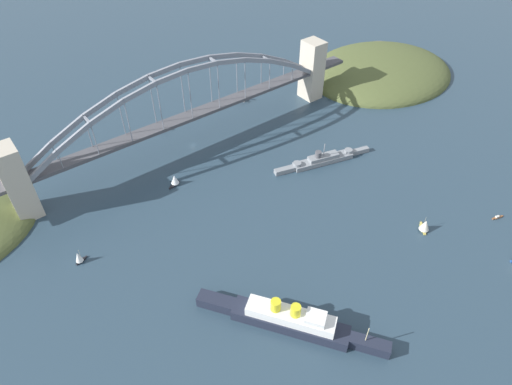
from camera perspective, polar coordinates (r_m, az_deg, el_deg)
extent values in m
plane|color=#283D4C|center=(342.07, -8.11, 6.00)|extent=(1400.00, 1400.00, 0.00)
cube|color=#BCB29E|center=(391.03, 7.13, 15.25)|extent=(14.20, 17.01, 49.91)
cube|color=#BCB29E|center=(301.92, -28.23, 1.11)|extent=(14.20, 17.01, 49.91)
cube|color=#47474C|center=(328.05, -8.53, 9.58)|extent=(224.78, 11.61, 2.40)
cube|color=#47474C|center=(403.28, 9.20, 15.96)|extent=(24.00, 11.61, 2.40)
cube|color=gray|center=(381.82, 4.94, 15.93)|extent=(24.80, 1.80, 16.31)
cube|color=gray|center=(362.82, 2.19, 16.72)|extent=(24.51, 1.80, 13.45)
cube|color=gray|center=(346.02, -0.89, 17.09)|extent=(24.18, 1.80, 10.57)
cube|color=gray|center=(331.48, -4.26, 16.97)|extent=(23.80, 1.80, 7.66)
cube|color=gray|center=(319.35, -7.87, 16.29)|extent=(23.40, 1.80, 4.70)
cube|color=gray|center=(309.83, -11.63, 15.00)|extent=(23.40, 1.80, 4.70)
cube|color=gray|center=(303.15, -15.46, 13.06)|extent=(23.80, 1.80, 7.66)
cube|color=gray|center=(299.62, -19.25, 10.50)|extent=(24.18, 1.80, 10.57)
cube|color=gray|center=(299.51, -22.89, 7.38)|extent=(24.51, 1.80, 13.45)
cube|color=gray|center=(303.09, -26.29, 3.80)|extent=(24.80, 1.80, 16.31)
cube|color=gray|center=(374.99, 6.03, 15.35)|extent=(24.80, 1.80, 16.31)
cube|color=gray|center=(355.63, 3.29, 16.13)|extent=(24.51, 1.80, 13.45)
cube|color=gray|center=(338.46, 0.21, 16.50)|extent=(24.18, 1.80, 10.57)
cube|color=gray|center=(323.59, -3.17, 16.37)|extent=(23.80, 1.80, 7.66)
cube|color=gray|center=(311.15, -6.82, 15.67)|extent=(23.40, 1.80, 4.70)
cube|color=gray|center=(301.37, -10.65, 14.34)|extent=(23.40, 1.80, 4.70)
cube|color=gray|center=(294.51, -14.57, 12.35)|extent=(23.80, 1.80, 7.66)
cube|color=gray|center=(290.86, -18.46, 9.71)|extent=(24.18, 1.80, 10.57)
cube|color=gray|center=(290.75, -22.21, 6.50)|extent=(24.51, 1.80, 13.45)
cube|color=gray|center=(294.44, -25.71, 2.83)|extent=(24.80, 1.80, 16.31)
cube|color=gray|center=(388.61, 6.74, 15.17)|extent=(1.40, 10.45, 1.40)
cube|color=gray|center=(350.28, 1.24, 16.73)|extent=(1.40, 10.45, 1.40)
cube|color=gray|center=(320.90, -5.51, 16.47)|extent=(1.40, 10.45, 1.40)
cube|color=gray|center=(301.65, -13.10, 13.83)|extent=(1.40, 10.45, 1.40)
cube|color=gray|center=(294.53, -20.75, 8.66)|extent=(1.40, 10.45, 1.40)
cube|color=gray|center=(301.84, -27.63, 1.43)|extent=(1.40, 10.45, 1.40)
cylinder|color=gray|center=(374.58, 3.57, 15.57)|extent=(0.56, 0.56, 12.35)
cylinder|color=gray|center=(367.61, 4.65, 14.98)|extent=(0.56, 0.56, 12.35)
cylinder|color=gray|center=(358.94, 0.67, 15.36)|extent=(0.56, 0.56, 22.89)
cylinder|color=gray|center=(351.67, 1.75, 14.75)|extent=(0.56, 0.56, 22.89)
cylinder|color=gray|center=(344.92, -2.47, 14.86)|extent=(0.56, 0.56, 30.42)
cylinder|color=gray|center=(337.34, -1.40, 14.23)|extent=(0.56, 0.56, 30.42)
cylinder|color=gray|center=(332.66, -5.82, 14.04)|extent=(0.56, 0.56, 34.93)
cylinder|color=gray|center=(324.80, -4.79, 13.38)|extent=(0.56, 0.56, 34.93)
cylinder|color=gray|center=(322.34, -9.37, 12.88)|extent=(0.56, 0.56, 36.44)
cylinder|color=gray|center=(314.22, -8.38, 12.19)|extent=(0.56, 0.56, 36.44)
cylinder|color=gray|center=(314.13, -13.05, 11.36)|extent=(0.56, 0.56, 34.93)
cylinder|color=gray|center=(305.80, -12.14, 10.62)|extent=(0.56, 0.56, 34.93)
cylinder|color=gray|center=(308.22, -16.81, 9.48)|extent=(0.56, 0.56, 30.42)
cylinder|color=gray|center=(299.72, -15.98, 8.68)|extent=(0.56, 0.56, 30.42)
cylinder|color=gray|center=(304.78, -20.59, 7.27)|extent=(0.56, 0.56, 22.89)
cylinder|color=gray|center=(296.18, -19.86, 6.40)|extent=(0.56, 0.56, 22.89)
cylinder|color=gray|center=(303.94, -24.32, 4.76)|extent=(0.56, 0.56, 12.35)
cylinder|color=gray|center=(295.31, -23.69, 3.82)|extent=(0.56, 0.56, 12.35)
ellipsoid|color=#4C562D|center=(453.66, 15.51, 14.45)|extent=(144.07, 120.19, 29.87)
ellipsoid|color=#756B5B|center=(495.17, 15.06, 16.89)|extent=(50.42, 36.06, 16.43)
cube|color=#1E2333|center=(230.14, 4.35, -16.22)|extent=(42.43, 54.47, 6.29)
cube|color=#1E2333|center=(229.84, 14.29, -18.33)|extent=(16.14, 19.53, 6.29)
cube|color=#1E2333|center=(236.94, -5.07, -13.75)|extent=(17.15, 20.23, 6.29)
cube|color=white|center=(225.24, 4.43, -15.44)|extent=(32.74, 41.49, 5.33)
cube|color=white|center=(220.84, 7.63, -15.56)|extent=(12.39, 12.71, 3.20)
cylinder|color=yellow|center=(220.23, 5.08, -14.76)|extent=(5.03, 5.03, 6.18)
cylinder|color=yellow|center=(221.31, 2.53, -14.15)|extent=(5.03, 5.03, 6.18)
cylinder|color=tan|center=(222.79, 14.01, -17.15)|extent=(0.50, 0.50, 10.00)
cube|color=gray|center=(324.40, 8.53, 4.07)|extent=(45.57, 19.94, 3.48)
cube|color=gray|center=(338.39, 13.01, 5.18)|extent=(15.45, 7.56, 3.48)
cube|color=gray|center=(312.69, 3.70, 2.85)|extent=(15.64, 8.27, 3.48)
cube|color=gray|center=(322.53, 8.59, 4.51)|extent=(23.44, 12.33, 2.76)
cylinder|color=gray|center=(332.13, 11.71, 5.23)|extent=(5.72, 5.72, 2.20)
cylinder|color=gray|center=(314.33, 5.28, 3.65)|extent=(5.72, 5.72, 2.20)
cylinder|color=gray|center=(318.75, 8.70, 5.42)|extent=(0.60, 0.60, 10.00)
cylinder|color=#4C4C51|center=(318.46, 7.94, 4.85)|extent=(4.49, 4.49, 4.40)
cylinder|color=#B7B7B2|center=(362.83, -11.53, 7.93)|extent=(5.91, 3.45, 0.90)
cylinder|color=#B7B7B2|center=(364.71, -11.97, 8.05)|extent=(5.91, 3.45, 0.90)
cylinder|color=navy|center=(362.28, -11.56, 8.06)|extent=(0.14, 0.14, 1.14)
cylinder|color=navy|center=(364.16, -11.99, 8.19)|extent=(0.14, 0.14, 1.14)
ellipsoid|color=#B21E19|center=(362.57, -11.80, 8.28)|extent=(7.80, 4.60, 1.26)
cylinder|color=navy|center=(360.27, -12.14, 7.99)|extent=(1.24, 1.43, 1.20)
cube|color=#B21E19|center=(361.64, -11.91, 8.27)|extent=(5.67, 9.40, 0.20)
cube|color=#B21E19|center=(364.76, -11.48, 8.58)|extent=(2.57, 3.77, 0.12)
cube|color=navy|center=(364.09, -11.50, 8.75)|extent=(1.04, 0.58, 1.50)
cylinder|color=#B7B7B2|center=(393.88, -1.87, 11.71)|extent=(4.83, 4.01, 0.90)
cylinder|color=#B7B7B2|center=(393.15, -1.45, 11.66)|extent=(4.83, 4.01, 0.90)
cylinder|color=navy|center=(393.31, -1.87, 11.85)|extent=(0.14, 0.14, 1.38)
cylinder|color=navy|center=(392.58, -1.45, 11.80)|extent=(0.14, 0.14, 1.38)
ellipsoid|color=#B21E19|center=(392.25, -1.67, 12.00)|extent=(7.48, 6.20, 1.41)
cylinder|color=navy|center=(395.37, -1.51, 12.26)|extent=(1.45, 1.55, 1.34)
cube|color=#B21E19|center=(392.82, -1.63, 12.15)|extent=(7.38, 8.88, 0.20)
cube|color=#B21E19|center=(389.13, -1.82, 11.76)|extent=(3.16, 3.65, 0.12)
cube|color=navy|center=(388.47, -1.83, 11.93)|extent=(0.95, 0.77, 1.50)
cube|color=brown|center=(317.55, 28.45, -2.81)|extent=(5.11, 2.99, 0.81)
cube|color=brown|center=(319.70, 28.85, -2.66)|extent=(1.81, 1.34, 0.81)
cube|color=brown|center=(315.42, 28.04, -2.97)|extent=(1.86, 1.51, 0.81)
cube|color=beige|center=(316.58, 28.42, -2.72)|extent=(2.70, 1.97, 1.00)
cube|color=#234C8C|center=(293.87, 29.89, -7.64)|extent=(2.36, 2.26, 0.92)
cube|color=gold|center=(291.13, 20.51, -4.30)|extent=(6.19, 6.66, 0.75)
cube|color=gold|center=(294.00, 20.32, -3.70)|extent=(2.30, 2.42, 0.75)
cube|color=gold|center=(288.30, 20.70, -4.92)|extent=(2.48, 2.57, 0.75)
cylinder|color=tan|center=(288.29, 20.70, -3.57)|extent=(0.16, 0.16, 8.74)
cone|color=silver|center=(287.33, 20.77, -3.90)|extent=(8.36, 8.36, 6.99)
cube|color=black|center=(306.95, -10.39, 0.97)|extent=(6.32, 4.22, 1.04)
cube|color=black|center=(304.95, -10.87, 0.57)|extent=(2.20, 1.68, 1.04)
cube|color=black|center=(308.99, -9.92, 1.36)|extent=(2.27, 1.89, 1.04)
cylinder|color=tan|center=(303.85, -10.55, 1.55)|extent=(0.16, 0.16, 7.88)
cone|color=white|center=(304.99, -10.33, 1.67)|extent=(6.79, 6.79, 6.30)
cube|color=black|center=(274.56, -21.35, -8.07)|extent=(4.94, 3.30, 0.84)
cube|color=black|center=(275.49, -20.88, -7.69)|extent=(1.72, 1.31, 0.84)
cube|color=black|center=(273.66, -21.83, -8.46)|extent=(1.78, 1.47, 0.84)
cylinder|color=tan|center=(271.48, -21.52, -7.41)|extent=(0.16, 0.16, 8.08)
cone|color=white|center=(271.37, -21.71, -7.63)|extent=(5.34, 5.34, 6.47)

